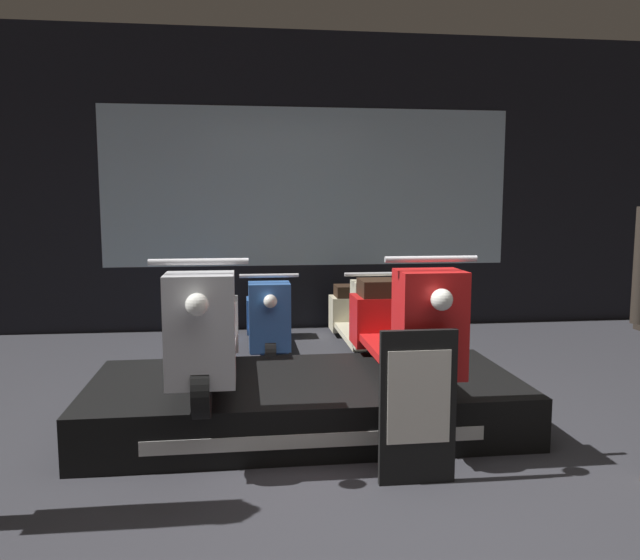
{
  "coord_description": "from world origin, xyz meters",
  "views": [
    {
      "loc": [
        -0.74,
        -2.79,
        1.39
      ],
      "look_at": [
        -0.15,
        1.93,
        0.79
      ],
      "focal_mm": 35.0,
      "sensor_mm": 36.0,
      "label": 1
    }
  ],
  "objects": [
    {
      "name": "ground_plane",
      "position": [
        0.0,
        0.0,
        0.0
      ],
      "size": [
        30.0,
        30.0,
        0.0
      ],
      "primitive_type": "plane",
      "color": "#2D2D33"
    },
    {
      "name": "shop_wall_back",
      "position": [
        0.0,
        4.05,
        1.6
      ],
      "size": [
        8.03,
        0.09,
        3.2
      ],
      "color": "black",
      "rests_on": "ground_plane"
    },
    {
      "name": "display_platform",
      "position": [
        -0.36,
        0.94,
        0.15
      ],
      "size": [
        2.62,
        1.2,
        0.31
      ],
      "color": "black",
      "rests_on": "ground_plane"
    },
    {
      "name": "scooter_display_left",
      "position": [
        -0.95,
        0.91,
        0.62
      ],
      "size": [
        0.49,
        1.67,
        0.81
      ],
      "color": "black",
      "rests_on": "display_platform"
    },
    {
      "name": "scooter_display_right",
      "position": [
        0.23,
        0.91,
        0.62
      ],
      "size": [
        0.49,
        1.67,
        0.81
      ],
      "color": "black",
      "rests_on": "display_platform"
    },
    {
      "name": "scooter_backrow_0",
      "position": [
        -0.52,
        2.91,
        0.31
      ],
      "size": [
        0.49,
        1.67,
        0.81
      ],
      "color": "black",
      "rests_on": "ground_plane"
    },
    {
      "name": "scooter_backrow_1",
      "position": [
        0.35,
        2.91,
        0.31
      ],
      "size": [
        0.49,
        1.67,
        0.81
      ],
      "color": "black",
      "rests_on": "ground_plane"
    },
    {
      "name": "price_sign_board",
      "position": [
        0.1,
        0.08,
        0.39
      ],
      "size": [
        0.38,
        0.04,
        0.78
      ],
      "color": "black",
      "rests_on": "ground_plane"
    }
  ]
}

